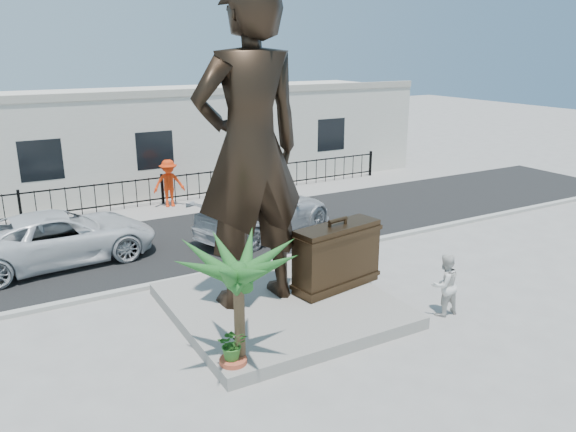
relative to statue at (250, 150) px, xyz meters
name	(u,v)px	position (x,y,z in m)	size (l,w,h in m)	color
ground	(330,330)	(1.09, -1.89, -4.10)	(100.00, 100.00, 0.00)	#9E9991
street	(205,235)	(1.09, 6.11, -4.10)	(40.00, 7.00, 0.01)	black
curb	(247,266)	(1.09, 2.61, -4.04)	(40.00, 0.25, 0.12)	#A5A399
far_sidewalk	(169,208)	(1.09, 10.11, -4.09)	(40.00, 2.50, 0.02)	#9E9991
plinth	(281,305)	(0.59, -0.39, -3.95)	(5.20, 5.20, 0.30)	gray
fence	(162,190)	(1.09, 10.91, -3.50)	(22.00, 0.10, 1.20)	black
building	(133,139)	(1.09, 15.11, -1.90)	(28.00, 7.00, 4.40)	silver
statue	(250,150)	(0.00, 0.00, 0.00)	(2.77, 1.82, 7.60)	black
suitcase	(337,256)	(2.26, -0.41, -2.94)	(2.44, 0.78, 1.72)	#312315
tourist	(445,285)	(4.02, -2.56, -3.31)	(0.77, 0.60, 1.59)	silver
car_white	(60,237)	(-3.69, 5.91, -3.29)	(2.65, 5.75, 1.60)	silver
car_silver	(265,212)	(3.06, 5.24, -3.29)	(2.25, 5.54, 1.61)	#B4B6B9
worker	(169,183)	(1.22, 10.34, -3.09)	(1.28, 0.73, 1.98)	red
palm_tree	(241,371)	(-1.47, -2.44, -4.10)	(1.80, 1.80, 3.20)	#1F541E
planter	(233,367)	(-1.67, -2.52, -3.90)	(0.56, 0.56, 0.40)	#B84C30
shrub	(233,344)	(-1.67, -2.52, -3.37)	(0.60, 0.52, 0.66)	#2F6B22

